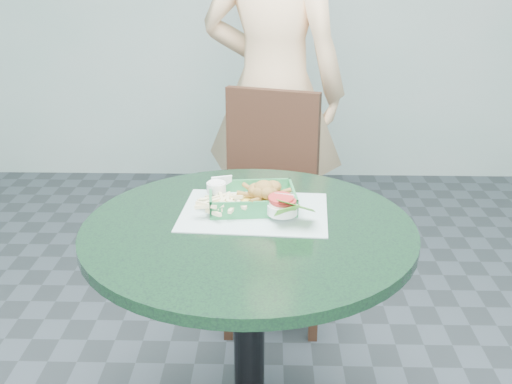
{
  "coord_description": "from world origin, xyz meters",
  "views": [
    {
      "loc": [
        0.05,
        -1.42,
        1.43
      ],
      "look_at": [
        0.02,
        0.1,
        0.82
      ],
      "focal_mm": 42.0,
      "sensor_mm": 36.0,
      "label": 1
    }
  ],
  "objects_px": {
    "food_basket": "(252,208)",
    "crab_sandwich": "(263,200)",
    "diner_person": "(273,56)",
    "dining_chair": "(272,192)",
    "cafe_table": "(249,288)",
    "sauce_ramekin": "(218,192)"
  },
  "relations": [
    {
      "from": "cafe_table",
      "to": "dining_chair",
      "type": "xyz_separation_m",
      "value": [
        0.06,
        0.83,
        -0.05
      ]
    },
    {
      "from": "diner_person",
      "to": "crab_sandwich",
      "type": "distance_m",
      "value": 1.09
    },
    {
      "from": "crab_sandwich",
      "to": "sauce_ramekin",
      "type": "bearing_deg",
      "value": 155.63
    },
    {
      "from": "diner_person",
      "to": "food_basket",
      "type": "distance_m",
      "value": 1.08
    },
    {
      "from": "diner_person",
      "to": "food_basket",
      "type": "height_order",
      "value": "diner_person"
    },
    {
      "from": "cafe_table",
      "to": "sauce_ramekin",
      "type": "bearing_deg",
      "value": 121.21
    },
    {
      "from": "sauce_ramekin",
      "to": "diner_person",
      "type": "bearing_deg",
      "value": 81.14
    },
    {
      "from": "dining_chair",
      "to": "crab_sandwich",
      "type": "relative_size",
      "value": 7.16
    },
    {
      "from": "food_basket",
      "to": "crab_sandwich",
      "type": "distance_m",
      "value": 0.05
    },
    {
      "from": "cafe_table",
      "to": "dining_chair",
      "type": "height_order",
      "value": "dining_chair"
    },
    {
      "from": "dining_chair",
      "to": "sauce_ramekin",
      "type": "distance_m",
      "value": 0.75
    },
    {
      "from": "crab_sandwich",
      "to": "cafe_table",
      "type": "bearing_deg",
      "value": -111.66
    },
    {
      "from": "crab_sandwich",
      "to": "food_basket",
      "type": "bearing_deg",
      "value": 146.35
    },
    {
      "from": "cafe_table",
      "to": "food_basket",
      "type": "height_order",
      "value": "food_basket"
    },
    {
      "from": "dining_chair",
      "to": "cafe_table",
      "type": "bearing_deg",
      "value": -76.38
    },
    {
      "from": "dining_chair",
      "to": "food_basket",
      "type": "xyz_separation_m",
      "value": [
        -0.06,
        -0.72,
        0.23
      ]
    },
    {
      "from": "dining_chair",
      "to": "diner_person",
      "type": "relative_size",
      "value": 0.45
    },
    {
      "from": "diner_person",
      "to": "sauce_ramekin",
      "type": "height_order",
      "value": "diner_person"
    },
    {
      "from": "diner_person",
      "to": "sauce_ramekin",
      "type": "distance_m",
      "value": 1.04
    },
    {
      "from": "food_basket",
      "to": "crab_sandwich",
      "type": "height_order",
      "value": "crab_sandwich"
    },
    {
      "from": "sauce_ramekin",
      "to": "cafe_table",
      "type": "bearing_deg",
      "value": -58.79
    },
    {
      "from": "diner_person",
      "to": "dining_chair",
      "type": "bearing_deg",
      "value": 107.17
    }
  ]
}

